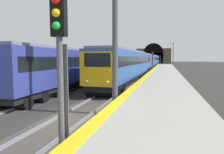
{
  "coord_description": "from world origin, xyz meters",
  "views": [
    {
      "loc": [
        -8.68,
        -4.37,
        3.04
      ],
      "look_at": [
        8.95,
        0.3,
        1.31
      ],
      "focal_mm": 32.55,
      "sensor_mm": 36.0,
      "label": 1
    }
  ],
  "objects_px": {
    "train_main_approaching": "(148,61)",
    "railway_signal_near": "(60,67)",
    "overhead_signal_gantry": "(40,6)",
    "catenary_mast_near": "(173,54)",
    "train_adjacent_platform": "(118,62)",
    "railway_signal_far": "(160,59)",
    "railway_signal_mid": "(153,60)"
  },
  "relations": [
    {
      "from": "overhead_signal_gantry",
      "to": "train_adjacent_platform",
      "type": "bearing_deg",
      "value": 4.61
    },
    {
      "from": "train_main_approaching",
      "to": "catenary_mast_near",
      "type": "relative_size",
      "value": 9.5
    },
    {
      "from": "railway_signal_far",
      "to": "catenary_mast_near",
      "type": "bearing_deg",
      "value": 7.75
    },
    {
      "from": "railway_signal_mid",
      "to": "overhead_signal_gantry",
      "type": "relative_size",
      "value": 0.49
    },
    {
      "from": "train_adjacent_platform",
      "to": "catenary_mast_near",
      "type": "distance_m",
      "value": 29.69
    },
    {
      "from": "train_main_approaching",
      "to": "railway_signal_near",
      "type": "relative_size",
      "value": 16.46
    },
    {
      "from": "railway_signal_near",
      "to": "train_adjacent_platform",
      "type": "bearing_deg",
      "value": -169.39
    },
    {
      "from": "train_adjacent_platform",
      "to": "overhead_signal_gantry",
      "type": "relative_size",
      "value": 7.08
    },
    {
      "from": "railway_signal_near",
      "to": "railway_signal_mid",
      "type": "height_order",
      "value": "railway_signal_near"
    },
    {
      "from": "railway_signal_near",
      "to": "overhead_signal_gantry",
      "type": "bearing_deg",
      "value": -142.68
    },
    {
      "from": "railway_signal_near",
      "to": "overhead_signal_gantry",
      "type": "relative_size",
      "value": 0.53
    },
    {
      "from": "train_main_approaching",
      "to": "railway_signal_far",
      "type": "height_order",
      "value": "railway_signal_far"
    },
    {
      "from": "train_main_approaching",
      "to": "overhead_signal_gantry",
      "type": "bearing_deg",
      "value": -1.96
    },
    {
      "from": "railway_signal_far",
      "to": "train_adjacent_platform",
      "type": "bearing_deg",
      "value": -5.95
    },
    {
      "from": "train_main_approaching",
      "to": "catenary_mast_near",
      "type": "distance_m",
      "value": 16.98
    },
    {
      "from": "catenary_mast_near",
      "to": "railway_signal_mid",
      "type": "bearing_deg",
      "value": 169.03
    },
    {
      "from": "train_adjacent_platform",
      "to": "overhead_signal_gantry",
      "type": "height_order",
      "value": "overhead_signal_gantry"
    },
    {
      "from": "railway_signal_mid",
      "to": "overhead_signal_gantry",
      "type": "distance_m",
      "value": 32.48
    },
    {
      "from": "train_main_approaching",
      "to": "catenary_mast_near",
      "type": "xyz_separation_m",
      "value": [
        15.55,
        -6.57,
        1.87
      ]
    },
    {
      "from": "train_adjacent_platform",
      "to": "railway_signal_near",
      "type": "distance_m",
      "value": 35.36
    },
    {
      "from": "train_adjacent_platform",
      "to": "railway_signal_near",
      "type": "height_order",
      "value": "train_adjacent_platform"
    },
    {
      "from": "train_main_approaching",
      "to": "railway_signal_mid",
      "type": "bearing_deg",
      "value": 12.42
    },
    {
      "from": "railway_signal_mid",
      "to": "catenary_mast_near",
      "type": "xyz_separation_m",
      "value": [
        24.66,
        -4.78,
        1.56
      ]
    },
    {
      "from": "train_adjacent_platform",
      "to": "overhead_signal_gantry",
      "type": "distance_m",
      "value": 29.62
    },
    {
      "from": "train_main_approaching",
      "to": "railway_signal_far",
      "type": "xyz_separation_m",
      "value": [
        50.66,
        -1.79,
        0.43
      ]
    },
    {
      "from": "railway_signal_far",
      "to": "catenary_mast_near",
      "type": "relative_size",
      "value": 0.56
    },
    {
      "from": "train_adjacent_platform",
      "to": "railway_signal_mid",
      "type": "height_order",
      "value": "train_adjacent_platform"
    },
    {
      "from": "train_adjacent_platform",
      "to": "railway_signal_far",
      "type": "bearing_deg",
      "value": -7.07
    },
    {
      "from": "train_main_approaching",
      "to": "railway_signal_far",
      "type": "bearing_deg",
      "value": 179.3
    },
    {
      "from": "railway_signal_near",
      "to": "railway_signal_mid",
      "type": "bearing_deg",
      "value": -180.0
    },
    {
      "from": "railway_signal_mid",
      "to": "railway_signal_near",
      "type": "bearing_deg",
      "value": 0.0
    },
    {
      "from": "train_main_approaching",
      "to": "railway_signal_near",
      "type": "bearing_deg",
      "value": 3.52
    }
  ]
}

